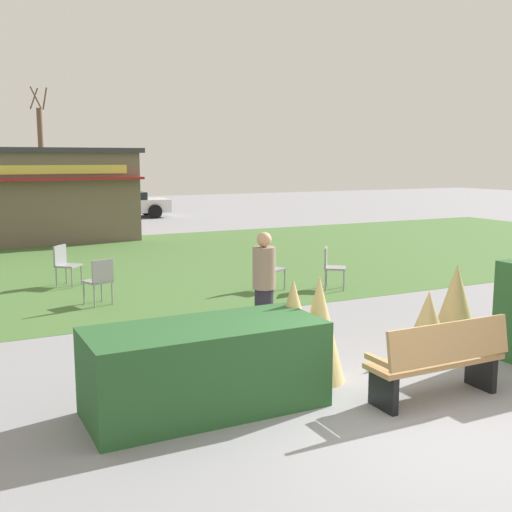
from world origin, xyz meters
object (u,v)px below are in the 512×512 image
(cafe_chair_west, at_px, (100,278))
(cafe_chair_north, at_px, (65,262))
(cafe_chair_center, at_px, (331,264))
(person_strolling, at_px, (264,288))
(tree_right_bg, at_px, (41,157))
(cafe_chair_east, at_px, (269,265))
(park_bench, at_px, (439,360))
(parked_car_center_slot, at_px, (122,204))

(cafe_chair_west, relative_size, cafe_chair_north, 1.00)
(cafe_chair_center, relative_size, person_strolling, 0.53)
(tree_right_bg, bearing_deg, cafe_chair_north, -97.08)
(cafe_chair_center, distance_m, cafe_chair_north, 5.75)
(cafe_chair_east, bearing_deg, cafe_chair_west, 177.36)
(park_bench, relative_size, cafe_chair_north, 1.91)
(cafe_chair_west, bearing_deg, cafe_chair_center, -7.96)
(park_bench, height_order, cafe_chair_east, park_bench)
(park_bench, xyz_separation_m, cafe_chair_center, (2.36, 5.79, 0.05))
(park_bench, relative_size, cafe_chair_center, 1.91)
(park_bench, distance_m, cafe_chair_west, 6.87)
(cafe_chair_center, relative_size, tree_right_bg, 0.14)
(parked_car_center_slot, distance_m, tree_right_bg, 6.90)
(park_bench, bearing_deg, cafe_chair_west, 110.19)
(cafe_chair_west, height_order, cafe_chair_center, same)
(cafe_chair_center, xyz_separation_m, person_strolling, (-3.14, -2.95, 0.33))
(cafe_chair_west, height_order, parked_car_center_slot, parked_car_center_slot)
(cafe_chair_east, distance_m, person_strolling, 3.95)
(cafe_chair_east, bearing_deg, tree_right_bg, 92.79)
(person_strolling, xyz_separation_m, parked_car_center_slot, (3.40, 20.89, -0.22))
(park_bench, xyz_separation_m, tree_right_bg, (-0.01, 29.72, 2.36))
(cafe_chair_center, height_order, person_strolling, person_strolling)
(cafe_chair_west, distance_m, cafe_chair_north, 2.22)
(cafe_chair_north, xyz_separation_m, person_strolling, (1.85, -5.81, 0.33))
(person_strolling, bearing_deg, parked_car_center_slot, -41.66)
(cafe_chair_north, bearing_deg, cafe_chair_center, -29.83)
(cafe_chair_west, relative_size, person_strolling, 0.53)
(cafe_chair_center, bearing_deg, park_bench, -112.21)
(person_strolling, distance_m, parked_car_center_slot, 21.17)
(person_strolling, xyz_separation_m, tree_right_bg, (0.76, 26.88, 1.98))
(cafe_chair_center, bearing_deg, cafe_chair_north, 150.17)
(tree_right_bg, bearing_deg, cafe_chair_west, -95.79)
(cafe_chair_east, distance_m, tree_right_bg, 23.57)
(cafe_chair_west, xyz_separation_m, cafe_chair_east, (3.50, -0.16, 0.00))
(park_bench, xyz_separation_m, cafe_chair_east, (1.13, 6.29, 0.05))
(person_strolling, relative_size, parked_car_center_slot, 0.39)
(cafe_chair_center, height_order, tree_right_bg, tree_right_bg)
(park_bench, relative_size, tree_right_bg, 0.27)
(tree_right_bg, bearing_deg, parked_car_center_slot, -66.21)
(park_bench, distance_m, cafe_chair_north, 9.04)
(cafe_chair_west, height_order, person_strolling, person_strolling)
(cafe_chair_center, xyz_separation_m, tree_right_bg, (-2.37, 23.93, 2.31))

